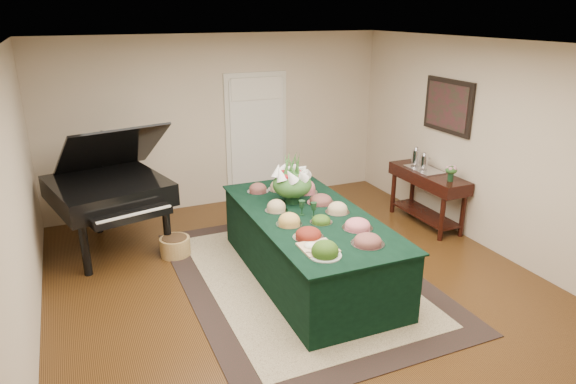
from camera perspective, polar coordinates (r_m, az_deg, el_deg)
name	(u,v)px	position (r m, az deg, el deg)	size (l,w,h in m)	color
ground	(298,284)	(6.09, 1.15, -10.23)	(6.00, 6.00, 0.00)	black
area_rug	(300,277)	(6.23, 1.32, -9.41)	(2.68, 3.76, 0.01)	black
kitchen_doorway	(257,139)	(8.50, -3.49, 5.92)	(1.05, 0.07, 2.10)	beige
buffet_table	(309,246)	(6.08, 2.33, -5.99)	(1.33, 2.76, 0.80)	black
food_platters	(311,210)	(5.91, 2.54, -2.03)	(0.95, 2.28, 0.14)	silver
cutting_board	(317,245)	(5.10, 3.27, -5.88)	(0.34, 0.34, 0.10)	tan
green_goblets	(308,209)	(5.85, 2.21, -1.85)	(0.17, 0.19, 0.18)	black
floral_centerpiece	(292,180)	(6.19, 0.47, 1.40)	(0.50, 0.50, 0.50)	black
grand_piano	(109,189)	(7.05, -19.26, 0.29)	(1.67, 1.86, 1.67)	black
wicker_basket	(175,247)	(6.87, -12.42, -5.94)	(0.39, 0.39, 0.24)	olive
mahogany_sideboard	(428,184)	(7.77, 15.28, 0.88)	(0.45, 1.37, 0.81)	black
tea_service	(420,160)	(7.85, 14.51, 3.42)	(0.34, 0.58, 0.30)	silver
pink_bouquet	(451,171)	(7.35, 17.68, 2.28)	(0.18, 0.18, 0.23)	black
wall_painting	(448,106)	(7.64, 17.35, 9.10)	(0.05, 0.95, 0.75)	black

